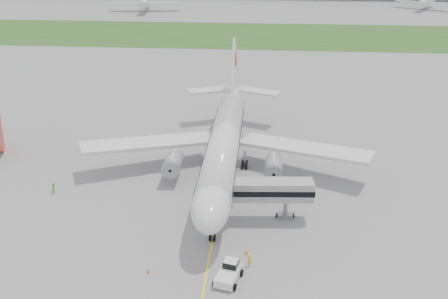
# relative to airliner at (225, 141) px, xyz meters

# --- Properties ---
(ground) EXTENTS (600.00, 600.00, 0.00)m
(ground) POSITION_rel_airliner_xyz_m (0.00, -4.87, -5.66)
(ground) COLOR gray
(ground) RESTS_ON ground
(apron_markings) EXTENTS (70.00, 70.00, 0.04)m
(apron_markings) POSITION_rel_airliner_xyz_m (0.00, -9.87, -5.66)
(apron_markings) COLOR yellow
(apron_markings) RESTS_ON ground
(grass_strip) EXTENTS (600.00, 50.00, 0.02)m
(grass_strip) POSITION_rel_airliner_xyz_m (0.00, 115.13, -5.65)
(grass_strip) COLOR #274E1D
(grass_strip) RESTS_ON ground
(airliner) EXTENTS (48.13, 53.95, 17.88)m
(airliner) POSITION_rel_airliner_xyz_m (0.00, 0.00, 0.00)
(airliner) COLOR silver
(airliner) RESTS_ON ground
(pushback_tug) EXTENTS (3.49, 4.45, 2.06)m
(pushback_tug) POSITION_rel_airliner_xyz_m (2.73, -27.41, -4.71)
(pushback_tug) COLOR white
(pushback_tug) RESTS_ON ground
(jet_bridge) EXTENTS (13.31, 4.68, 6.16)m
(jet_bridge) POSITION_rel_airliner_xyz_m (6.20, -14.14, -1.10)
(jet_bridge) COLOR #A9A8AB
(jet_bridge) RESTS_ON ground
(safety_cone_left) EXTENTS (0.45, 0.45, 0.62)m
(safety_cone_left) POSITION_rel_airliner_xyz_m (-6.89, -27.15, -5.35)
(safety_cone_left) COLOR #F85C0D
(safety_cone_left) RESTS_ON ground
(safety_cone_right) EXTENTS (0.44, 0.44, 0.60)m
(safety_cone_right) POSITION_rel_airliner_xyz_m (4.54, -22.40, -5.36)
(safety_cone_right) COLOR #F85C0D
(safety_cone_right) RESTS_ON ground
(ground_crew_near) EXTENTS (0.79, 0.75, 1.82)m
(ground_crew_near) POSITION_rel_airliner_xyz_m (4.98, -24.85, -4.75)
(ground_crew_near) COLOR #E5FE2A
(ground_crew_near) RESTS_ON ground
(ground_crew_far) EXTENTS (0.76, 0.91, 1.67)m
(ground_crew_far) POSITION_rel_airliner_xyz_m (-25.59, -9.12, -4.83)
(ground_crew_far) COLOR #AEF328
(ground_crew_far) RESTS_ON ground
(distant_aircraft_left) EXTENTS (37.17, 33.66, 12.98)m
(distant_aircraft_left) POSITION_rel_airliner_xyz_m (-51.73, 168.60, -5.66)
(distant_aircraft_left) COLOR silver
(distant_aircraft_left) RESTS_ON ground
(distant_aircraft_right) EXTENTS (38.29, 37.03, 11.20)m
(distant_aircraft_right) POSITION_rel_airliner_xyz_m (83.72, 184.59, -5.66)
(distant_aircraft_right) COLOR silver
(distant_aircraft_right) RESTS_ON ground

